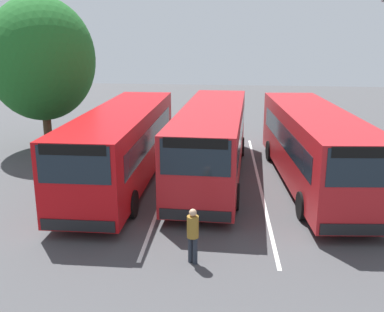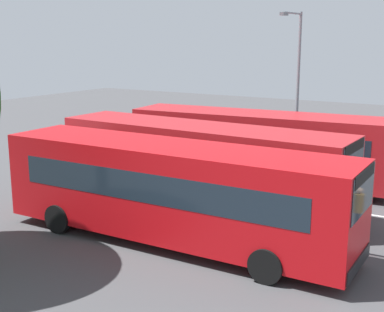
# 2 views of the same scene
# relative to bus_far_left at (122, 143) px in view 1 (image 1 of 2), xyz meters

# --- Properties ---
(ground_plane) EXTENTS (71.40, 71.40, 0.00)m
(ground_plane) POSITION_rel_bus_far_left_xyz_m (-0.76, 3.75, -1.69)
(ground_plane) COLOR #424244
(bus_far_left) EXTENTS (11.41, 2.80, 3.06)m
(bus_far_left) POSITION_rel_bus_far_left_xyz_m (0.00, 0.00, 0.00)
(bus_far_left) COLOR #B70C11
(bus_far_left) RESTS_ON ground
(bus_center_left) EXTENTS (11.41, 2.80, 3.06)m
(bus_center_left) POSITION_rel_bus_far_left_xyz_m (-1.17, 3.62, 0.00)
(bus_center_left) COLOR #AD191E
(bus_center_left) RESTS_ON ground
(bus_center_right) EXTENTS (11.55, 3.60, 3.06)m
(bus_center_right) POSITION_rel_bus_far_left_xyz_m (-0.64, 7.81, 0.00)
(bus_center_right) COLOR #AD191E
(bus_center_right) RESTS_ON ground
(pedestrian) EXTENTS (0.44, 0.44, 1.59)m
(pedestrian) POSITION_rel_bus_far_left_xyz_m (6.47, 3.66, -0.76)
(pedestrian) COLOR #232833
(pedestrian) RESTS_ON ground
(depot_tree) EXTENTS (6.04, 5.44, 7.94)m
(depot_tree) POSITION_rel_bus_far_left_xyz_m (-5.15, -5.54, 3.07)
(depot_tree) COLOR #4C3823
(depot_tree) RESTS_ON ground
(lane_stripe_outer_left) EXTENTS (14.80, 0.80, 0.01)m
(lane_stripe_outer_left) POSITION_rel_bus_far_left_xyz_m (-0.76, 1.83, -1.69)
(lane_stripe_outer_left) COLOR silver
(lane_stripe_outer_left) RESTS_ON ground
(lane_stripe_inner_left) EXTENTS (14.80, 0.80, 0.01)m
(lane_stripe_inner_left) POSITION_rel_bus_far_left_xyz_m (-0.76, 5.66, -1.69)
(lane_stripe_inner_left) COLOR silver
(lane_stripe_inner_left) RESTS_ON ground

